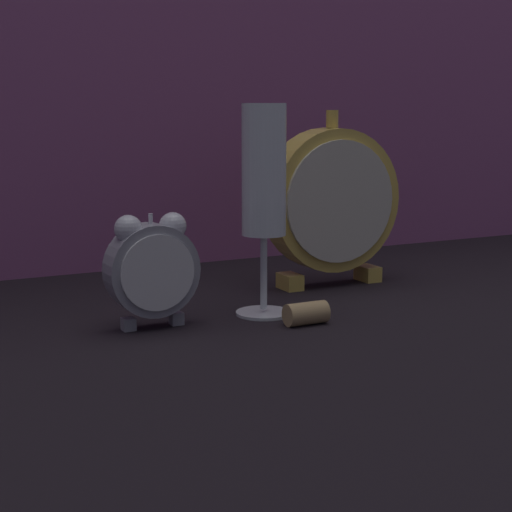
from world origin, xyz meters
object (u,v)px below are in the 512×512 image
at_px(wine_cork, 302,314).
at_px(champagne_flute, 264,185).
at_px(alarm_clock_twin_bell, 152,265).
at_px(mantel_clock_silver, 332,201).

bearing_deg(wine_cork, champagne_flute, 103.81).
height_order(champagne_flute, wine_cork, champagne_flute).
xyz_separation_m(alarm_clock_twin_bell, champagne_flute, (0.12, -0.00, 0.07)).
bearing_deg(champagne_flute, alarm_clock_twin_bell, 179.08).
bearing_deg(mantel_clock_silver, alarm_clock_twin_bell, -160.67).
height_order(mantel_clock_silver, champagne_flute, champagne_flute).
bearing_deg(mantel_clock_silver, wine_cork, -130.17).
distance_m(mantel_clock_silver, wine_cork, 0.21).
relative_size(champagne_flute, wine_cork, 5.02).
bearing_deg(alarm_clock_twin_bell, wine_cork, -23.14).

